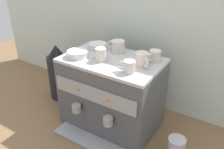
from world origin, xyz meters
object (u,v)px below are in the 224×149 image
object	(u,v)px
ceramic_cup_0	(155,56)
ceramic_bowl_0	(98,46)
ceramic_cup_4	(118,46)
milk_pitcher	(176,147)
ceramic_cup_3	(129,67)
coffee_grinder	(58,73)
ceramic_cup_2	(142,59)
ceramic_bowl_1	(77,54)
espresso_machine	(112,93)
ceramic_cup_1	(100,54)

from	to	relation	value
ceramic_cup_0	ceramic_bowl_0	size ratio (longest dim) A/B	0.88
ceramic_cup_4	milk_pitcher	world-z (taller)	ceramic_cup_4
ceramic_cup_3	coffee_grinder	distance (m)	0.76
milk_pitcher	ceramic_cup_4	bearing A→B (deg)	161.80
ceramic_cup_2	ceramic_bowl_1	distance (m)	0.39
ceramic_cup_0	ceramic_bowl_0	distance (m)	0.39
espresso_machine	ceramic_cup_4	size ratio (longest dim) A/B	4.79
ceramic_cup_0	ceramic_cup_1	xyz separation A→B (m)	(-0.27, -0.16, 0.01)
ceramic_bowl_1	ceramic_cup_1	bearing A→B (deg)	12.14
ceramic_cup_2	coffee_grinder	size ratio (longest dim) A/B	0.24
coffee_grinder	espresso_machine	bearing A→B (deg)	-6.54
ceramic_cup_4	coffee_grinder	xyz separation A→B (m)	(-0.49, -0.05, -0.30)
espresso_machine	ceramic_cup_1	xyz separation A→B (m)	(-0.05, -0.05, 0.28)
milk_pitcher	ceramic_cup_2	bearing A→B (deg)	166.68
espresso_machine	ceramic_cup_2	bearing A→B (deg)	5.34
ceramic_cup_1	ceramic_bowl_0	bearing A→B (deg)	129.82
ceramic_bowl_0	espresso_machine	bearing A→B (deg)	-29.63
ceramic_cup_3	ceramic_bowl_0	xyz separation A→B (m)	(-0.33, 0.18, -0.02)
ceramic_cup_0	ceramic_bowl_0	xyz separation A→B (m)	(-0.38, -0.02, -0.01)
ceramic_cup_1	ceramic_cup_3	bearing A→B (deg)	-11.99
ceramic_bowl_0	milk_pitcher	world-z (taller)	ceramic_bowl_0
ceramic_cup_0	milk_pitcher	distance (m)	0.53
ceramic_cup_0	ceramic_cup_1	world-z (taller)	ceramic_cup_1
espresso_machine	ceramic_cup_4	distance (m)	0.30
ceramic_cup_1	ceramic_bowl_0	xyz separation A→B (m)	(-0.12, 0.14, -0.02)
coffee_grinder	ceramic_cup_3	bearing A→B (deg)	-12.47
ceramic_cup_3	ceramic_cup_4	world-z (taller)	ceramic_cup_4
espresso_machine	ceramic_bowl_1	size ratio (longest dim) A/B	4.71
ceramic_bowl_1	coffee_grinder	size ratio (longest dim) A/B	0.29
espresso_machine	milk_pitcher	bearing A→B (deg)	-5.84
ceramic_cup_3	ceramic_cup_4	distance (m)	0.28
ceramic_cup_0	milk_pitcher	bearing A→B (deg)	-33.46
ceramic_cup_0	ceramic_cup_4	size ratio (longest dim) A/B	0.82
ceramic_bowl_1	ceramic_cup_4	bearing A→B (deg)	49.36
ceramic_cup_1	coffee_grinder	size ratio (longest dim) A/B	0.23
ceramic_cup_3	ceramic_bowl_0	world-z (taller)	ceramic_cup_3
ceramic_bowl_1	ceramic_cup_0	bearing A→B (deg)	24.55
ceramic_cup_1	coffee_grinder	distance (m)	0.57
ceramic_cup_2	coffee_grinder	bearing A→B (deg)	176.61
ceramic_cup_2	milk_pitcher	distance (m)	0.53
ceramic_cup_4	ceramic_bowl_1	world-z (taller)	ceramic_cup_4
ceramic_cup_1	ceramic_bowl_1	xyz separation A→B (m)	(-0.15, -0.03, -0.02)
ceramic_cup_4	milk_pitcher	size ratio (longest dim) A/B	1.08
ceramic_cup_2	ceramic_bowl_0	distance (m)	0.36
ceramic_cup_0	ceramic_cup_2	xyz separation A→B (m)	(-0.03, -0.09, 0.01)
espresso_machine	coffee_grinder	bearing A→B (deg)	173.46
ceramic_cup_0	ceramic_cup_2	world-z (taller)	ceramic_cup_2
espresso_machine	coffee_grinder	world-z (taller)	espresso_machine
ceramic_cup_0	milk_pitcher	world-z (taller)	ceramic_cup_0
ceramic_cup_1	ceramic_cup_4	xyz separation A→B (m)	(0.02, 0.16, -0.00)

